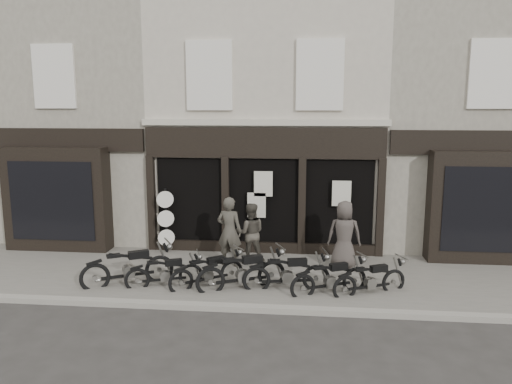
# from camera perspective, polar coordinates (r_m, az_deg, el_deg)

# --- Properties ---
(ground_plane) EXTENTS (90.00, 90.00, 0.00)m
(ground_plane) POSITION_cam_1_polar(r_m,az_deg,el_deg) (12.65, -0.30, -11.20)
(ground_plane) COLOR #2D2B28
(ground_plane) RESTS_ON ground
(pavement) EXTENTS (30.00, 4.20, 0.12)m
(pavement) POSITION_cam_1_polar(r_m,az_deg,el_deg) (13.47, 0.11, -9.58)
(pavement) COLOR #605D54
(pavement) RESTS_ON ground_plane
(kerb) EXTENTS (30.00, 0.25, 0.13)m
(kerb) POSITION_cam_1_polar(r_m,az_deg,el_deg) (11.48, -0.97, -13.14)
(kerb) COLOR gray
(kerb) RESTS_ON ground_plane
(central_building) EXTENTS (7.30, 6.22, 8.34)m
(central_building) POSITION_cam_1_polar(r_m,az_deg,el_deg) (17.73, 1.74, 8.40)
(central_building) COLOR #BFB6A4
(central_building) RESTS_ON ground
(neighbour_left) EXTENTS (5.60, 6.73, 8.34)m
(neighbour_left) POSITION_cam_1_polar(r_m,az_deg,el_deg) (19.20, -17.74, 7.94)
(neighbour_left) COLOR #9C9583
(neighbour_left) RESTS_ON ground
(neighbour_right) EXTENTS (5.60, 6.73, 8.34)m
(neighbour_right) POSITION_cam_1_polar(r_m,az_deg,el_deg) (18.36, 22.10, 7.61)
(neighbour_right) COLOR #9C9583
(neighbour_right) RESTS_ON ground
(motorcycle_0) EXTENTS (2.13, 1.42, 1.12)m
(motorcycle_0) POSITION_cam_1_polar(r_m,az_deg,el_deg) (13.11, -14.31, -8.68)
(motorcycle_0) COLOR black
(motorcycle_0) RESTS_ON ground
(motorcycle_1) EXTENTS (1.86, 0.92, 0.93)m
(motorcycle_1) POSITION_cam_1_polar(r_m,az_deg,el_deg) (12.80, -10.33, -9.36)
(motorcycle_1) COLOR black
(motorcycle_1) RESTS_ON ground
(motorcycle_2) EXTENTS (1.76, 1.40, 0.97)m
(motorcycle_2) POSITION_cam_1_polar(r_m,az_deg,el_deg) (12.66, -5.52, -9.36)
(motorcycle_2) COLOR black
(motorcycle_2) RESTS_ON ground
(motorcycle_3) EXTENTS (2.15, 1.23, 1.10)m
(motorcycle_3) POSITION_cam_1_polar(r_m,az_deg,el_deg) (12.41, -1.54, -9.47)
(motorcycle_3) COLOR black
(motorcycle_3) RESTS_ON ground
(motorcycle_4) EXTENTS (2.15, 0.74, 1.04)m
(motorcycle_4) POSITION_cam_1_polar(r_m,az_deg,el_deg) (12.42, 3.64, -9.61)
(motorcycle_4) COLOR black
(motorcycle_4) RESTS_ON ground
(motorcycle_5) EXTENTS (1.89, 1.13, 0.98)m
(motorcycle_5) POSITION_cam_1_polar(r_m,az_deg,el_deg) (12.29, 8.46, -10.03)
(motorcycle_5) COLOR black
(motorcycle_5) RESTS_ON ground
(motorcycle_6) EXTENTS (1.83, 1.08, 0.94)m
(motorcycle_6) POSITION_cam_1_polar(r_m,az_deg,el_deg) (12.42, 12.95, -10.03)
(motorcycle_6) COLOR black
(motorcycle_6) RESTS_ON ground
(man_left) EXTENTS (0.79, 0.60, 1.95)m
(man_left) POSITION_cam_1_polar(r_m,az_deg,el_deg) (13.89, -3.06, -4.51)
(man_left) COLOR #413D35
(man_left) RESTS_ON pavement
(man_centre) EXTENTS (0.91, 0.75, 1.71)m
(man_centre) POSITION_cam_1_polar(r_m,az_deg,el_deg) (14.18, -0.65, -4.70)
(man_centre) COLOR #423E36
(man_centre) RESTS_ON pavement
(man_right) EXTENTS (0.96, 0.66, 1.87)m
(man_right) POSITION_cam_1_polar(r_m,az_deg,el_deg) (13.90, 10.06, -4.81)
(man_right) COLOR #443D38
(man_right) RESTS_ON pavement
(advert_sign_post) EXTENTS (0.48, 0.33, 2.09)m
(advert_sign_post) POSITION_cam_1_polar(r_m,az_deg,el_deg) (15.32, -10.24, -3.59)
(advert_sign_post) COLOR black
(advert_sign_post) RESTS_ON ground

